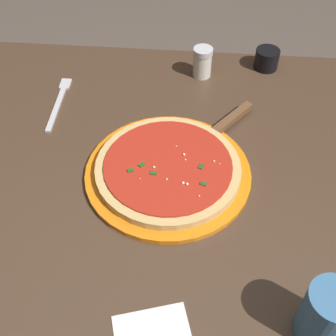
% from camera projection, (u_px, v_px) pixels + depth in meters
% --- Properties ---
extents(ground_plane, '(5.00, 5.00, 0.00)m').
position_uv_depth(ground_plane, '(175.00, 326.00, 1.42)').
color(ground_plane, brown).
extents(restaurant_table, '(1.04, 0.85, 0.73)m').
position_uv_depth(restaurant_table, '(178.00, 212.00, 0.98)').
color(restaurant_table, black).
rests_on(restaurant_table, ground_plane).
extents(serving_plate, '(0.32, 0.32, 0.01)m').
position_uv_depth(serving_plate, '(168.00, 173.00, 0.87)').
color(serving_plate, orange).
rests_on(serving_plate, restaurant_table).
extents(pizza, '(0.28, 0.28, 0.02)m').
position_uv_depth(pizza, '(168.00, 168.00, 0.86)').
color(pizza, '#DBB26B').
rests_on(pizza, serving_plate).
extents(pizza_server, '(0.17, 0.20, 0.01)m').
position_uv_depth(pizza_server, '(219.00, 129.00, 0.94)').
color(pizza_server, silver).
rests_on(pizza_server, serving_plate).
extents(cup_tall_drink, '(0.07, 0.07, 0.11)m').
position_uv_depth(cup_tall_drink, '(326.00, 315.00, 0.63)').
color(cup_tall_drink, teal).
rests_on(cup_tall_drink, restaurant_table).
extents(cup_small_sauce, '(0.06, 0.06, 0.05)m').
position_uv_depth(cup_small_sauce, '(267.00, 59.00, 1.10)').
color(cup_small_sauce, black).
rests_on(cup_small_sauce, restaurant_table).
extents(fork, '(0.02, 0.19, 0.00)m').
position_uv_depth(fork, '(59.00, 101.00, 1.03)').
color(fork, silver).
rests_on(fork, restaurant_table).
extents(parmesan_shaker, '(0.05, 0.05, 0.07)m').
position_uv_depth(parmesan_shaker, '(202.00, 62.00, 1.07)').
color(parmesan_shaker, silver).
rests_on(parmesan_shaker, restaurant_table).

